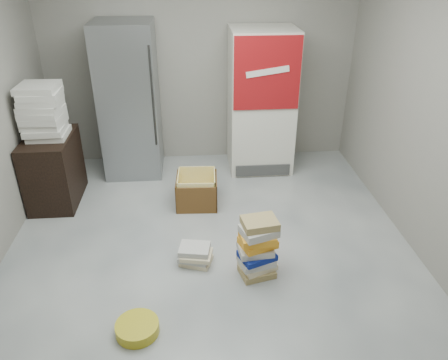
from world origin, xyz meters
TOP-DOWN VIEW (x-y plane):
  - ground at (0.00, 0.00)m, footprint 5.00×5.00m
  - room_shell at (0.00, 0.00)m, footprint 4.04×5.04m
  - steel_fridge at (-0.90, 2.13)m, footprint 0.70×0.72m
  - coke_cooler at (0.75, 2.12)m, footprint 0.80×0.73m
  - wood_shelf at (-1.73, 1.40)m, footprint 0.50×0.80m
  - supply_box_stack at (-1.72, 1.40)m, footprint 0.44×0.44m
  - phonebook_stack_main at (0.40, -0.09)m, footprint 0.38×0.35m
  - phonebook_stack_side at (-0.15, 0.11)m, footprint 0.35×0.31m
  - cardboard_box at (-0.11, 1.19)m, footprint 0.48×0.48m
  - bucket_lid at (-0.62, -0.70)m, footprint 0.36×0.36m

SIDE VIEW (x-z plane):
  - ground at x=0.00m, z-range 0.00..0.00m
  - bucket_lid at x=-0.62m, z-range 0.00..0.09m
  - phonebook_stack_side at x=-0.15m, z-range 0.00..0.18m
  - cardboard_box at x=-0.11m, z-range -0.03..0.34m
  - phonebook_stack_main at x=0.40m, z-range 0.00..0.58m
  - wood_shelf at x=-1.73m, z-range 0.00..0.80m
  - coke_cooler at x=0.75m, z-range 0.00..1.80m
  - steel_fridge at x=-0.90m, z-range 0.00..1.90m
  - supply_box_stack at x=-1.72m, z-range 0.80..1.38m
  - room_shell at x=0.00m, z-range 0.39..3.21m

